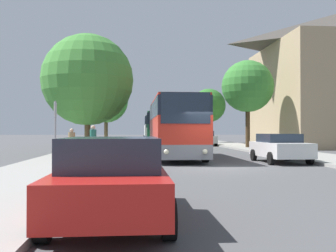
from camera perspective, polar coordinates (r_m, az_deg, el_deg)
name	(u,v)px	position (r m, az deg, el deg)	size (l,w,h in m)	color
ground_plane	(217,168)	(17.45, 7.07, -6.03)	(300.00, 300.00, 0.00)	#4C4C4F
sidewalk_left	(54,167)	(17.43, -16.21, -5.76)	(4.00, 120.00, 0.15)	gray
bus_front	(175,127)	(23.15, 0.99, -0.20)	(2.87, 10.41, 3.42)	gray
bus_middle	(161,130)	(36.89, -1.03, -0.56)	(3.13, 12.11, 3.20)	silver
bus_rear	(154,129)	(52.33, -2.06, -0.45)	(2.87, 11.69, 3.49)	#2D519E
parked_car_left_curb	(113,177)	(7.24, -8.05, -7.36)	(2.02, 4.60, 1.50)	red
parked_car_right_near	(280,147)	(20.89, 15.90, -2.99)	(2.14, 4.33, 1.47)	silver
parked_car_right_far	(205,138)	(42.93, 5.35, -1.76)	(2.12, 4.58, 1.62)	#B7B7BC
bus_stop_sign	(55,126)	(17.11, -16.05, 0.03)	(0.08, 0.45, 2.72)	gray
pedestrian_waiting_near	(93,141)	(21.80, -10.82, -2.20)	(0.36, 0.36, 1.77)	#23232D
pedestrian_waiting_far	(72,143)	(21.43, -13.81, -2.48)	(0.36, 0.36, 1.60)	#23232D
tree_left_near	(88,80)	(27.47, -11.59, 6.57)	(6.22, 6.22, 8.06)	brown
tree_left_far	(106,101)	(43.06, -8.98, 3.63)	(4.75, 4.75, 7.11)	brown
tree_right_near	(209,106)	(51.71, 5.95, 2.97)	(4.39, 4.39, 7.00)	#513D23
tree_right_far	(248,86)	(36.29, 11.48, 5.64)	(4.68, 4.68, 7.84)	#47331E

